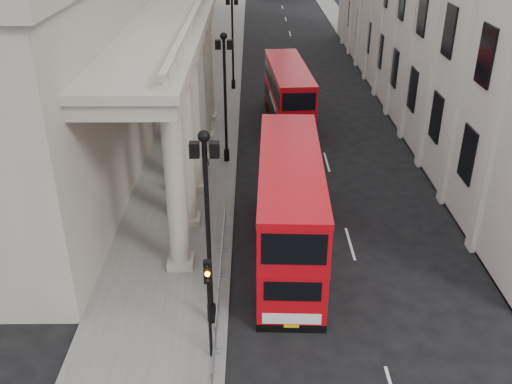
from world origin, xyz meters
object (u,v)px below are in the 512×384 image
bus_far (288,95)px  pedestrian_b (180,182)px  lamp_post_north (233,35)px  pedestrian_c (203,161)px  traffic_light (209,292)px  pedestrian_a (194,160)px  lamp_post_mid (225,90)px  bus_near (289,205)px  lamp_post_south (208,219)px

bus_far → pedestrian_b: size_ratio=6.30×
lamp_post_north → pedestrian_c: bearing=-94.5°
traffic_light → bus_far: 25.27m
bus_far → traffic_light: bearing=-103.8°
traffic_light → pedestrian_b: traffic_light is taller
lamp_post_north → bus_far: bearing=-64.4°
pedestrian_a → pedestrian_b: (-0.53, -2.87, -0.06)m
pedestrian_c → traffic_light: bearing=-88.4°
pedestrian_a → pedestrian_b: 2.92m
lamp_post_mid → bus_near: lamp_post_mid is taller
lamp_post_south → bus_far: 23.43m
pedestrian_c → bus_far: bearing=52.8°
bus_far → lamp_post_south: bearing=-104.9°
lamp_post_north → bus_near: bearing=-82.7°
pedestrian_a → bus_far: bearing=47.2°
lamp_post_north → lamp_post_south: bearing=-90.0°
lamp_post_mid → pedestrian_c: size_ratio=4.90×
lamp_post_south → lamp_post_mid: size_ratio=1.00×
pedestrian_b → bus_far: bearing=-135.5°
traffic_light → pedestrian_a: (-2.05, 16.00, -2.07)m
lamp_post_south → pedestrian_c: size_ratio=4.90×
pedestrian_b → lamp_post_south: bearing=87.3°
bus_near → pedestrian_a: (-5.36, 8.77, -1.61)m
lamp_post_south → bus_near: 6.63m
bus_near → traffic_light: bearing=-112.6°
traffic_light → bus_near: bus_near is taller
lamp_post_north → bus_far: size_ratio=0.77×
traffic_light → pedestrian_a: traffic_light is taller
bus_far → pedestrian_c: bus_far is taller
lamp_post_north → bus_far: 10.43m
lamp_post_mid → pedestrian_c: lamp_post_mid is taller
lamp_post_south → traffic_light: bearing=-87.2°
traffic_light → bus_near: (3.32, 7.23, -0.46)m
traffic_light → bus_far: size_ratio=0.40×
pedestrian_b → pedestrian_c: bearing=-124.8°
pedestrian_a → pedestrian_b: size_ratio=1.07×
pedestrian_a → pedestrian_c: pedestrian_a is taller
bus_near → lamp_post_mid: bearing=109.7°
pedestrian_a → pedestrian_c: size_ratio=1.08×
lamp_post_south → lamp_post_north: size_ratio=1.00×
pedestrian_c → lamp_post_north: bearing=81.7°
bus_near → bus_far: bus_near is taller
bus_near → bus_far: 17.69m
traffic_light → bus_near: bearing=65.4°
lamp_post_north → pedestrian_c: (-1.42, -17.91, -3.94)m
bus_near → pedestrian_c: 10.25m
lamp_post_south → pedestrian_b: bearing=102.6°
lamp_post_mid → bus_far: lamp_post_mid is taller
pedestrian_a → pedestrian_c: bearing=3.6°
lamp_post_mid → pedestrian_b: bearing=-116.9°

